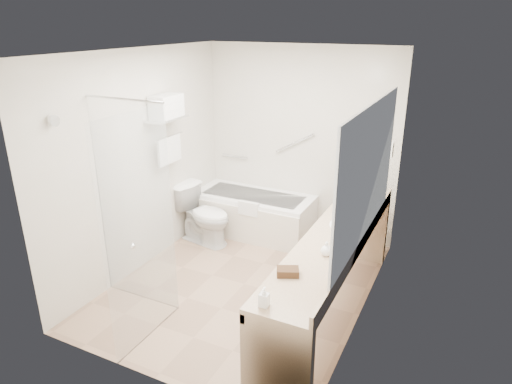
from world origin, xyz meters
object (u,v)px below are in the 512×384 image
at_px(vanity_counter, 332,259).
at_px(toilet, 204,215).
at_px(water_bottle_left, 361,188).
at_px(bathtub, 253,214).
at_px(amenity_basket, 288,272).

xyz_separation_m(vanity_counter, toilet, (-1.97, 0.85, -0.26)).
bearing_deg(water_bottle_left, vanity_counter, -87.43).
height_order(bathtub, amenity_basket, amenity_basket).
relative_size(bathtub, toilet, 2.07).
height_order(toilet, water_bottle_left, water_bottle_left).
bearing_deg(amenity_basket, bathtub, 122.62).
bearing_deg(bathtub, water_bottle_left, -5.42).
relative_size(vanity_counter, water_bottle_left, 13.12).
relative_size(toilet, water_bottle_left, 3.76).
xyz_separation_m(bathtub, water_bottle_left, (1.47, -0.14, 0.67)).
xyz_separation_m(vanity_counter, water_bottle_left, (-0.06, 1.25, 0.30)).
relative_size(bathtub, vanity_counter, 0.59).
distance_m(bathtub, vanity_counter, 2.09).
xyz_separation_m(toilet, amenity_basket, (1.83, -1.62, 0.50)).
bearing_deg(bathtub, toilet, -129.87).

